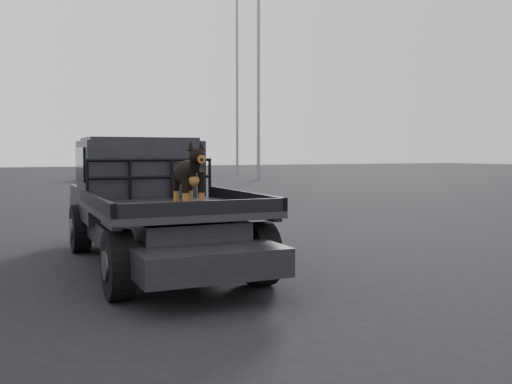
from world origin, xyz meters
name	(u,v)px	position (x,y,z in m)	size (l,w,h in m)	color
ground	(149,303)	(0.00, 0.00, 0.00)	(120.00, 120.00, 0.00)	black
flatbed_ute	(155,232)	(0.56, 1.98, 0.46)	(2.00, 5.40, 0.92)	black
ute_cab	(139,167)	(0.56, 2.93, 1.36)	(1.72, 1.30, 0.88)	black
headache_rack	(151,179)	(0.56, 2.18, 1.20)	(1.80, 0.08, 0.55)	black
dog	(188,179)	(0.49, 0.17, 1.29)	(0.32, 0.60, 0.74)	black
distant_car_b	(110,165)	(4.53, 28.54, 0.81)	(2.27, 5.57, 1.62)	#48494D
floodlight_mid	(258,49)	(11.99, 23.73, 7.38)	(1.08, 0.28, 13.57)	slate
floodlight_far	(237,65)	(13.93, 31.65, 7.67)	(1.08, 0.28, 14.14)	slate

